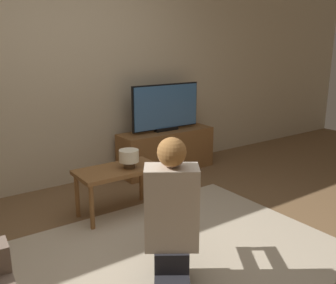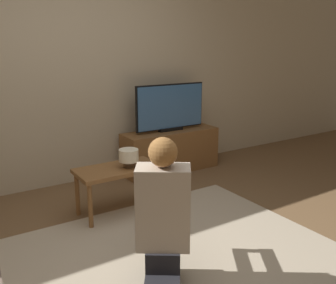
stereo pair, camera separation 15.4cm
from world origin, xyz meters
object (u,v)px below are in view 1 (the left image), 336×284
coffee_table (118,175)px  person_kneeling (172,214)px  table_lamp (129,157)px  tv (166,107)px

coffee_table → person_kneeling: person_kneeling is taller
table_lamp → tv: bearing=39.9°
coffee_table → table_lamp: (0.09, -0.05, 0.16)m
person_kneeling → table_lamp: bearing=-71.6°
tv → person_kneeling: tv is taller
tv → person_kneeling: (-1.29, -1.91, -0.30)m
coffee_table → person_kneeling: bearing=-100.8°
tv → coffee_table: bearing=-144.2°
coffee_table → table_lamp: table_lamp is taller
person_kneeling → tv: bearing=-90.0°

